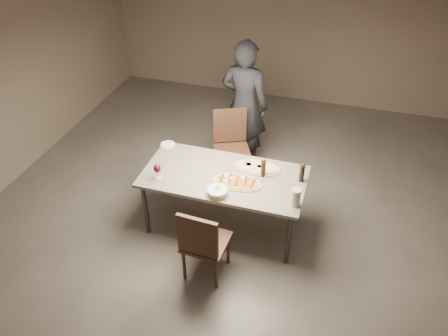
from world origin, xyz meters
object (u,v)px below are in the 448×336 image
(chair_near, at_px, (203,242))
(chair_far, at_px, (231,142))
(dining_table, at_px, (224,179))
(diner, at_px, (244,105))
(zucchini_pizza, at_px, (237,182))
(bread_basket, at_px, (217,191))
(carafe, at_px, (296,197))
(pepper_mill_left, at_px, (302,173))
(ham_pizza, at_px, (257,167))

(chair_near, height_order, chair_far, chair_far)
(dining_table, distance_m, diner, 1.39)
(zucchini_pizza, height_order, bread_basket, bread_basket)
(bread_basket, bearing_deg, carafe, 5.30)
(dining_table, bearing_deg, carafe, -17.75)
(pepper_mill_left, bearing_deg, zucchini_pizza, -160.29)
(bread_basket, bearing_deg, ham_pizza, 63.08)
(pepper_mill_left, relative_size, diner, 0.13)
(ham_pizza, bearing_deg, dining_table, -155.55)
(zucchini_pizza, bearing_deg, chair_far, 94.66)
(ham_pizza, height_order, carafe, carafe)
(dining_table, distance_m, ham_pizza, 0.40)
(zucchini_pizza, height_order, ham_pizza, zucchini_pizza)
(dining_table, height_order, bread_basket, bread_basket)
(dining_table, relative_size, bread_basket, 8.00)
(zucchini_pizza, height_order, chair_near, chair_near)
(ham_pizza, xyz_separation_m, chair_far, (-0.52, 0.74, -0.22))
(diner, bearing_deg, bread_basket, 103.22)
(bread_basket, bearing_deg, dining_table, 95.09)
(ham_pizza, height_order, chair_near, chair_near)
(zucchini_pizza, relative_size, diner, 0.30)
(bread_basket, height_order, chair_far, chair_far)
(dining_table, height_order, zucchini_pizza, zucchini_pizza)
(pepper_mill_left, relative_size, chair_near, 0.25)
(carafe, bearing_deg, chair_far, 129.77)
(pepper_mill_left, bearing_deg, chair_near, -130.27)
(dining_table, xyz_separation_m, zucchini_pizza, (0.18, -0.09, 0.07))
(chair_far, distance_m, diner, 0.54)
(ham_pizza, distance_m, bread_basket, 0.64)
(chair_near, bearing_deg, diner, 97.45)
(carafe, height_order, diner, diner)
(carafe, bearing_deg, diner, 120.42)
(ham_pizza, relative_size, chair_far, 0.55)
(pepper_mill_left, bearing_deg, bread_basket, -148.69)
(ham_pizza, xyz_separation_m, pepper_mill_left, (0.51, -0.08, 0.09))
(diner, bearing_deg, ham_pizza, 119.44)
(bread_basket, xyz_separation_m, pepper_mill_left, (0.80, 0.49, 0.06))
(zucchini_pizza, height_order, chair_far, chair_far)
(bread_basket, relative_size, pepper_mill_left, 0.97)
(dining_table, xyz_separation_m, chair_far, (-0.20, 0.97, -0.15))
(pepper_mill_left, distance_m, chair_far, 1.35)
(dining_table, xyz_separation_m, carafe, (0.83, -0.27, 0.16))
(dining_table, distance_m, chair_near, 0.83)
(dining_table, relative_size, chair_near, 1.95)
(diner, bearing_deg, chair_far, 88.45)
(carafe, distance_m, diner, 1.90)
(pepper_mill_left, relative_size, carafe, 1.17)
(zucchini_pizza, xyz_separation_m, carafe, (0.65, -0.18, 0.08))
(pepper_mill_left, xyz_separation_m, diner, (-0.96, 1.22, 0.04))
(zucchini_pizza, relative_size, chair_near, 0.58)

